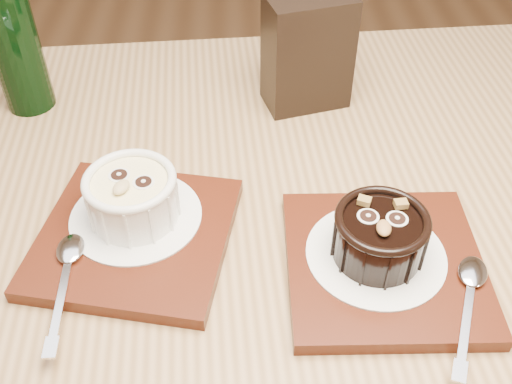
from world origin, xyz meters
TOP-DOWN VIEW (x-y plane):
  - table at (0.12, -0.24)m, footprint 1.25×0.87m
  - tray_left at (-0.03, -0.25)m, footprint 0.21×0.21m
  - doily_left at (-0.03, -0.23)m, footprint 0.13×0.13m
  - ramekin_white at (-0.03, -0.23)m, footprint 0.09×0.09m
  - spoon_left at (-0.08, -0.31)m, footprint 0.03×0.13m
  - tray_right at (0.21, -0.29)m, footprint 0.18×0.18m
  - doily_right at (0.20, -0.29)m, footprint 0.13×0.13m
  - ramekin_dark at (0.20, -0.29)m, footprint 0.09×0.09m
  - spoon_right at (0.27, -0.34)m, footprint 0.07×0.13m
  - condiment_stand at (0.16, -0.01)m, footprint 0.11×0.08m
  - green_bottle at (-0.19, -0.00)m, footprint 0.06×0.06m

SIDE VIEW (x-z plane):
  - table at x=0.12m, z-range 0.28..1.03m
  - tray_left at x=-0.03m, z-range 0.75..0.76m
  - tray_right at x=0.21m, z-range 0.75..0.76m
  - doily_left at x=-0.03m, z-range 0.77..0.77m
  - doily_right at x=0.20m, z-range 0.77..0.77m
  - spoon_left at x=-0.08m, z-range 0.77..0.77m
  - spoon_right at x=0.27m, z-range 0.77..0.77m
  - ramekin_dark at x=0.20m, z-range 0.77..0.82m
  - ramekin_white at x=-0.03m, z-range 0.77..0.82m
  - condiment_stand at x=0.16m, z-range 0.75..0.89m
  - green_bottle at x=-0.19m, z-range 0.73..0.94m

